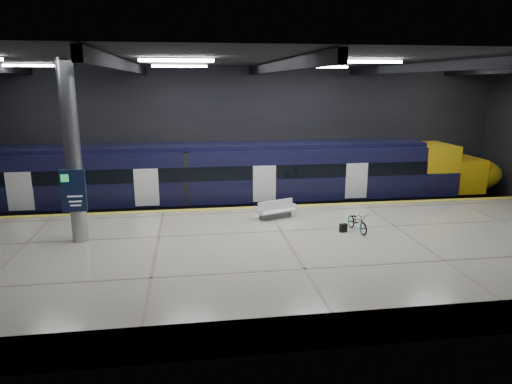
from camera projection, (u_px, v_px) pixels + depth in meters
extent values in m
plane|color=black|center=(276.00, 247.00, 20.23)|extent=(30.00, 30.00, 0.00)
cube|color=black|center=(252.00, 137.00, 26.98)|extent=(30.00, 0.10, 8.00)
cube|color=black|center=(336.00, 209.00, 11.59)|extent=(30.00, 0.10, 8.00)
cube|color=black|center=(278.00, 60.00, 18.35)|extent=(30.00, 16.00, 0.10)
cube|color=black|center=(125.00, 66.00, 17.57)|extent=(0.25, 16.00, 0.40)
cube|color=black|center=(278.00, 67.00, 18.41)|extent=(0.25, 16.00, 0.40)
cube|color=black|center=(418.00, 67.00, 19.25)|extent=(0.25, 16.00, 0.40)
cube|color=white|center=(177.00, 60.00, 15.89)|extent=(2.60, 0.18, 0.10)
cube|color=white|center=(368.00, 62.00, 16.87)|extent=(2.60, 0.18, 0.10)
cube|color=white|center=(24.00, 65.00, 20.68)|extent=(2.60, 0.18, 0.10)
cube|color=white|center=(180.00, 66.00, 21.67)|extent=(2.60, 0.18, 0.10)
cube|color=white|center=(322.00, 67.00, 22.65)|extent=(2.60, 0.18, 0.10)
cube|color=white|center=(453.00, 68.00, 23.63)|extent=(2.60, 0.18, 0.10)
cube|color=#B6AF9A|center=(288.00, 257.00, 17.69)|extent=(30.00, 11.00, 1.10)
cube|color=yellow|center=(266.00, 207.00, 22.61)|extent=(30.00, 0.40, 0.01)
cube|color=gray|center=(260.00, 215.00, 24.81)|extent=(30.00, 0.08, 0.16)
cube|color=gray|center=(256.00, 208.00, 26.19)|extent=(30.00, 0.08, 0.16)
cube|color=black|center=(206.00, 206.00, 24.99)|extent=(24.00, 2.58, 0.80)
cube|color=black|center=(205.00, 174.00, 24.57)|extent=(24.00, 2.80, 2.75)
cube|color=black|center=(205.00, 146.00, 24.22)|extent=(24.00, 2.30, 0.24)
cube|color=black|center=(206.00, 174.00, 23.15)|extent=(24.00, 0.04, 0.70)
cube|color=white|center=(264.00, 184.00, 23.71)|extent=(1.20, 0.05, 1.90)
cube|color=gold|center=(431.00, 168.00, 26.39)|extent=(2.00, 2.80, 2.75)
ellipsoid|color=gold|center=(471.00, 174.00, 26.87)|extent=(3.60, 2.52, 1.90)
cube|color=black|center=(436.00, 164.00, 26.39)|extent=(1.60, 2.38, 0.80)
cube|color=#595B60|center=(275.00, 215.00, 20.84)|extent=(1.51, 0.95, 0.27)
cube|color=white|center=(275.00, 210.00, 20.79)|extent=(1.97, 1.37, 0.07)
cube|color=white|center=(275.00, 205.00, 20.73)|extent=(1.71, 0.72, 0.45)
cube|color=white|center=(258.00, 211.00, 20.33)|extent=(0.33, 0.74, 0.27)
cube|color=white|center=(292.00, 206.00, 21.20)|extent=(0.33, 0.74, 0.27)
imported|color=#99999E|center=(358.00, 222.00, 18.88)|extent=(0.77, 1.63, 0.83)
cube|color=black|center=(343.00, 228.00, 18.86)|extent=(0.34, 0.27, 0.35)
cylinder|color=#9EA0A5|center=(73.00, 153.00, 17.08)|extent=(0.60, 0.60, 6.90)
cube|color=#101C3C|center=(73.00, 191.00, 16.99)|extent=(0.90, 0.12, 1.60)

